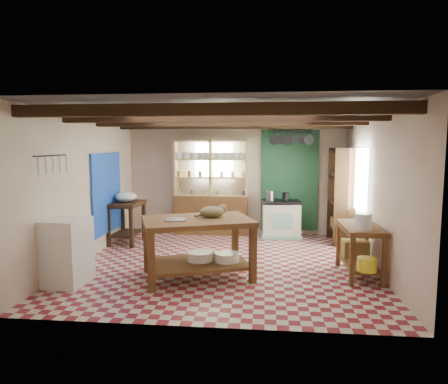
# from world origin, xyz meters

# --- Properties ---
(floor) EXTENTS (5.00, 5.00, 0.02)m
(floor) POSITION_xyz_m (0.00, 0.00, -0.01)
(floor) COLOR maroon
(floor) RESTS_ON ground
(ceiling) EXTENTS (5.00, 5.00, 0.02)m
(ceiling) POSITION_xyz_m (0.00, 0.00, 2.60)
(ceiling) COLOR #4F4E54
(ceiling) RESTS_ON wall_back
(wall_back) EXTENTS (5.00, 0.04, 2.60)m
(wall_back) POSITION_xyz_m (0.00, 2.50, 1.30)
(wall_back) COLOR beige
(wall_back) RESTS_ON floor
(wall_front) EXTENTS (5.00, 0.04, 2.60)m
(wall_front) POSITION_xyz_m (0.00, -2.50, 1.30)
(wall_front) COLOR beige
(wall_front) RESTS_ON floor
(wall_left) EXTENTS (0.04, 5.00, 2.60)m
(wall_left) POSITION_xyz_m (-2.50, 0.00, 1.30)
(wall_left) COLOR beige
(wall_left) RESTS_ON floor
(wall_right) EXTENTS (0.04, 5.00, 2.60)m
(wall_right) POSITION_xyz_m (2.50, 0.00, 1.30)
(wall_right) COLOR beige
(wall_right) RESTS_ON floor
(ceiling_beams) EXTENTS (5.00, 3.80, 0.15)m
(ceiling_beams) POSITION_xyz_m (0.00, 0.00, 2.48)
(ceiling_beams) COLOR #331F12
(ceiling_beams) RESTS_ON ceiling
(blue_wall_patch) EXTENTS (0.04, 1.40, 1.60)m
(blue_wall_patch) POSITION_xyz_m (-2.47, 0.90, 1.10)
(blue_wall_patch) COLOR blue
(blue_wall_patch) RESTS_ON wall_left
(green_wall_patch) EXTENTS (1.30, 0.04, 2.30)m
(green_wall_patch) POSITION_xyz_m (1.25, 2.47, 1.25)
(green_wall_patch) COLOR #1E4B30
(green_wall_patch) RESTS_ON wall_back
(window_back) EXTENTS (0.90, 0.02, 0.80)m
(window_back) POSITION_xyz_m (-0.50, 2.48, 1.70)
(window_back) COLOR silver
(window_back) RESTS_ON wall_back
(window_right) EXTENTS (0.02, 1.30, 1.20)m
(window_right) POSITION_xyz_m (2.48, 1.00, 1.40)
(window_right) COLOR silver
(window_right) RESTS_ON wall_right
(utensil_rail) EXTENTS (0.06, 0.90, 0.28)m
(utensil_rail) POSITION_xyz_m (-2.44, -1.20, 1.78)
(utensil_rail) COLOR black
(utensil_rail) RESTS_ON wall_left
(pot_rack) EXTENTS (0.86, 0.12, 0.36)m
(pot_rack) POSITION_xyz_m (1.25, 2.05, 2.18)
(pot_rack) COLOR black
(pot_rack) RESTS_ON ceiling
(shelving_unit) EXTENTS (1.70, 0.34, 2.20)m
(shelving_unit) POSITION_xyz_m (-0.55, 2.31, 1.10)
(shelving_unit) COLOR tan
(shelving_unit) RESTS_ON floor
(tall_rack) EXTENTS (0.40, 0.86, 2.00)m
(tall_rack) POSITION_xyz_m (2.28, 1.80, 1.00)
(tall_rack) COLOR #331F12
(tall_rack) RESTS_ON floor
(work_table) EXTENTS (1.91, 1.59, 0.93)m
(work_table) POSITION_xyz_m (-0.35, -0.78, 0.46)
(work_table) COLOR brown
(work_table) RESTS_ON floor
(stove) EXTENTS (0.88, 0.62, 0.82)m
(stove) POSITION_xyz_m (1.05, 2.15, 0.41)
(stove) COLOR beige
(stove) RESTS_ON floor
(prep_table) EXTENTS (0.63, 0.89, 0.88)m
(prep_table) POSITION_xyz_m (-2.20, 1.25, 0.44)
(prep_table) COLOR #331F12
(prep_table) RESTS_ON floor
(white_cabinet) EXTENTS (0.58, 0.69, 0.98)m
(white_cabinet) POSITION_xyz_m (-2.22, -1.28, 0.49)
(white_cabinet) COLOR white
(white_cabinet) RESTS_ON floor
(right_counter) EXTENTS (0.58, 1.14, 0.81)m
(right_counter) POSITION_xyz_m (2.18, -0.46, 0.40)
(right_counter) COLOR brown
(right_counter) RESTS_ON floor
(cat) EXTENTS (0.49, 0.46, 0.18)m
(cat) POSITION_xyz_m (-0.13, -0.65, 1.01)
(cat) COLOR olive
(cat) RESTS_ON work_table
(steel_tray) EXTENTS (0.43, 0.43, 0.02)m
(steel_tray) POSITION_xyz_m (-0.66, -0.95, 0.94)
(steel_tray) COLOR #97979E
(steel_tray) RESTS_ON work_table
(basin_large) EXTENTS (0.52, 0.52, 0.14)m
(basin_large) POSITION_xyz_m (-0.32, -0.72, 0.32)
(basin_large) COLOR white
(basin_large) RESTS_ON work_table
(basin_small) EXTENTS (0.50, 0.50, 0.14)m
(basin_small) POSITION_xyz_m (0.11, -0.72, 0.31)
(basin_small) COLOR white
(basin_small) RESTS_ON work_table
(kettle_left) EXTENTS (0.21, 0.21, 0.22)m
(kettle_left) POSITION_xyz_m (0.80, 2.13, 0.93)
(kettle_left) COLOR #97979E
(kettle_left) RESTS_ON stove
(kettle_right) EXTENTS (0.15, 0.15, 0.18)m
(kettle_right) POSITION_xyz_m (1.15, 2.16, 0.91)
(kettle_right) COLOR black
(kettle_right) RESTS_ON stove
(enamel_bowl) EXTENTS (0.46, 0.46, 0.22)m
(enamel_bowl) POSITION_xyz_m (-2.20, 1.25, 0.98)
(enamel_bowl) COLOR white
(enamel_bowl) RESTS_ON prep_table
(white_bucket) EXTENTS (0.25, 0.25, 0.25)m
(white_bucket) POSITION_xyz_m (2.13, -0.81, 0.93)
(white_bucket) COLOR white
(white_bucket) RESTS_ON right_counter
(wicker_basket) EXTENTS (0.41, 0.33, 0.28)m
(wicker_basket) POSITION_xyz_m (2.18, -0.16, 0.35)
(wicker_basket) COLOR olive
(wicker_basket) RESTS_ON right_counter
(yellow_tub) EXTENTS (0.28, 0.28, 0.20)m
(yellow_tub) POSITION_xyz_m (2.19, -0.91, 0.32)
(yellow_tub) COLOR yellow
(yellow_tub) RESTS_ON right_counter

